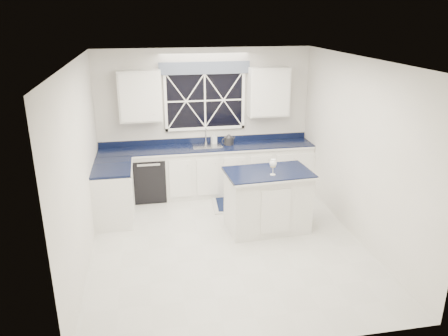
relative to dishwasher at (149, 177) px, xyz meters
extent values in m
plane|color=beige|center=(1.10, -1.95, -0.41)|extent=(4.50, 4.50, 0.00)
cube|color=beige|center=(1.10, 0.30, 0.94)|extent=(4.00, 0.10, 2.70)
cube|color=white|center=(1.10, 0.00, 0.04)|extent=(3.98, 0.60, 0.90)
cube|color=white|center=(-0.60, -0.80, 0.04)|extent=(0.60, 1.00, 0.90)
cube|color=black|center=(1.10, 0.00, 0.51)|extent=(3.98, 0.64, 0.04)
cube|color=black|center=(0.00, 0.00, 0.00)|extent=(0.60, 0.58, 0.82)
cube|color=black|center=(1.10, 0.27, 1.34)|extent=(1.40, 0.02, 1.00)
cube|color=#515D6F|center=(1.10, 0.21, 1.94)|extent=(1.65, 0.04, 0.22)
cube|color=white|center=(-0.07, 0.13, 1.49)|extent=(0.75, 0.34, 0.90)
cube|color=white|center=(2.28, 0.13, 1.49)|extent=(0.75, 0.34, 0.90)
cylinder|color=#B3B3B5|center=(1.10, 0.22, 0.55)|extent=(0.05, 0.05, 0.04)
cylinder|color=#B3B3B5|center=(1.10, 0.22, 0.69)|extent=(0.02, 0.02, 0.28)
cylinder|color=#B3B3B5|center=(1.10, 0.13, 0.82)|extent=(0.02, 0.18, 0.02)
cube|color=white|center=(1.82, -1.60, 0.06)|extent=(1.29, 0.80, 0.93)
cube|color=black|center=(1.82, -1.60, 0.55)|extent=(1.35, 0.87, 0.04)
cube|color=#AEAEA9|center=(1.79, -0.60, -0.40)|extent=(1.43, 0.93, 0.01)
cube|color=#101B36|center=(1.79, -0.60, -0.39)|extent=(1.27, 0.77, 0.01)
cylinder|color=#2B2B2D|center=(1.51, 0.05, 0.60)|extent=(0.23, 0.23, 0.15)
cone|color=#2B2B2D|center=(1.51, 0.05, 0.71)|extent=(0.19, 0.19, 0.06)
torus|color=#2B2B2D|center=(1.43, 0.02, 0.61)|extent=(0.12, 0.06, 0.12)
cylinder|color=#2B2B2D|center=(1.61, 0.08, 0.62)|extent=(0.07, 0.04, 0.10)
cylinder|color=white|center=(1.84, -1.76, 0.57)|extent=(0.08, 0.08, 0.01)
cylinder|color=white|center=(1.84, -1.76, 0.64)|extent=(0.01, 0.01, 0.13)
ellipsoid|color=white|center=(1.84, -1.76, 0.75)|extent=(0.10, 0.10, 0.13)
cylinder|color=tan|center=(1.84, -1.76, 0.72)|extent=(0.09, 0.09, 0.06)
imported|color=silver|center=(1.25, 0.18, 0.63)|extent=(0.11, 0.11, 0.20)
camera|label=1|loc=(-0.01, -7.69, 2.89)|focal=35.00mm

